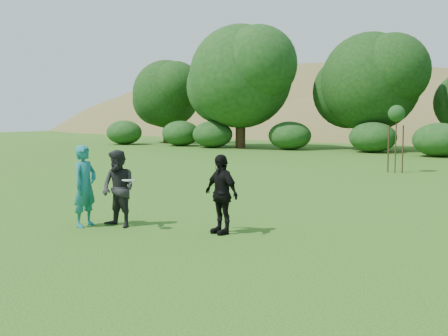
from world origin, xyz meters
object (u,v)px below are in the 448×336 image
(player_teal, at_px, (85,186))
(player_black, at_px, (221,194))
(player_grey, at_px, (118,189))
(sapling, at_px, (396,115))

(player_teal, height_order, player_black, player_teal)
(player_grey, bearing_deg, player_black, 18.96)
(player_black, relative_size, sapling, 0.58)
(player_grey, relative_size, sapling, 0.59)
(player_teal, bearing_deg, player_black, -77.23)
(player_black, distance_m, sapling, 14.34)
(player_teal, xyz_separation_m, player_black, (2.94, 0.90, -0.07))
(player_teal, bearing_deg, sapling, -15.08)
(player_grey, height_order, player_black, player_grey)
(player_black, height_order, sapling, sapling)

